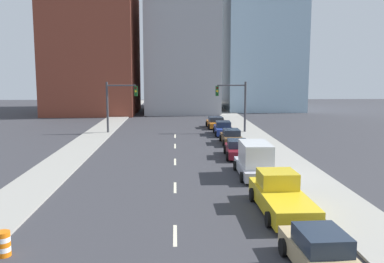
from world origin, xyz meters
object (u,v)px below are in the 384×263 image
Objects in this scene: traffic_signal_left at (116,101)px; sedan_tan at (321,253)px; sedan_orange at (216,123)px; box_truck_silver at (255,161)px; pickup_truck_yellow at (281,196)px; sedan_brown at (231,137)px; traffic_signal_right at (237,100)px; traffic_barrel at (3,244)px; sedan_maroon at (237,149)px; sedan_blue at (223,129)px.

traffic_signal_left is 1.26× the size of sedan_tan.
box_truck_silver is at bearing -91.39° from sedan_orange.
pickup_truck_yellow reaches higher than sedan_brown.
traffic_signal_right is 8.05m from sedan_brown.
box_truck_silver reaches higher than sedan_brown.
sedan_tan is 0.73× the size of pickup_truck_yellow.
sedan_tan is at bearing -91.99° from sedan_orange.
traffic_signal_left is at bearing 120.86° from box_truck_silver.
traffic_barrel is 16.64m from box_truck_silver.
sedan_brown is 1.07× the size of sedan_orange.
sedan_maroon is 6.54m from sedan_brown.
sedan_blue is 5.71m from sedan_orange.
traffic_barrel is at bearing -109.56° from sedan_orange.
traffic_signal_right is 1.06× the size of box_truck_silver.
sedan_maroon is at bearing 90.12° from pickup_truck_yellow.
box_truck_silver reaches higher than sedan_maroon.
traffic_signal_right reaches higher than sedan_orange.
sedan_brown reaches higher than traffic_barrel.
sedan_tan is at bearing -93.19° from traffic_signal_right.
box_truck_silver reaches higher than sedan_tan.
box_truck_silver is at bearing 45.26° from traffic_barrel.
pickup_truck_yellow is at bearing -89.69° from box_truck_silver.
box_truck_silver is 24.40m from sedan_orange.
sedan_orange is (-0.27, 5.70, -0.04)m from sedan_blue.
traffic_barrel is 0.22× the size of sedan_orange.
box_truck_silver is (11.71, 11.81, 0.59)m from traffic_barrel.
sedan_brown is (0.14, 12.95, -0.43)m from box_truck_silver.
box_truck_silver is at bearing -90.48° from sedan_brown.
traffic_signal_right is at bearing 0.00° from traffic_signal_left.
sedan_orange is (-0.05, 17.97, -0.03)m from sedan_maroon.
traffic_signal_right reaches higher than sedan_tan.
sedan_orange is at bearing 91.37° from box_truck_silver.
sedan_tan is at bearing -71.19° from traffic_signal_left.
pickup_truck_yellow is (11.71, -27.36, -2.89)m from traffic_signal_left.
traffic_signal_left is at bearing 180.00° from traffic_signal_right.
sedan_maroon is (0.01, 19.98, -0.02)m from sedan_tan.
sedan_tan is at bearing -90.29° from box_truck_silver.
traffic_signal_right reaches higher than traffic_barrel.
sedan_orange is at bearing 92.85° from sedan_maroon.
traffic_barrel is at bearing 168.81° from sedan_tan.
traffic_barrel is at bearing -119.50° from sedan_maroon.
pickup_truck_yellow is 1.31× the size of sedan_blue.
traffic_signal_right is (13.40, 0.00, 0.00)m from traffic_signal_left.
box_truck_silver is 1.14× the size of sedan_blue.
sedan_tan reaches higher than sedan_maroon.
traffic_signal_right is 14.28m from sedan_maroon.
sedan_tan is 6.45m from pickup_truck_yellow.
sedan_blue is 1.09× the size of sedan_orange.
sedan_brown is at bearing 89.46° from sedan_maroon.
box_truck_silver reaches higher than traffic_barrel.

